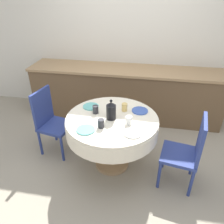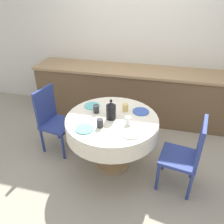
# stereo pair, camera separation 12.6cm
# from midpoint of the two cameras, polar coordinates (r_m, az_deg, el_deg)

# --- Properties ---
(ground_plane) EXTENTS (12.00, 12.00, 0.00)m
(ground_plane) POSITION_cam_midpoint_polar(r_m,az_deg,el_deg) (3.03, 1.22, -13.37)
(ground_plane) COLOR #9E937F
(wall_back) EXTENTS (7.00, 0.05, 2.60)m
(wall_back) POSITION_cam_midpoint_polar(r_m,az_deg,el_deg) (3.88, 6.89, 18.42)
(wall_back) COLOR silver
(wall_back) RESTS_ON ground_plane
(kitchen_counter) EXTENTS (3.24, 0.64, 0.89)m
(kitchen_counter) POSITION_cam_midpoint_polar(r_m,az_deg,el_deg) (3.84, 5.46, 4.87)
(kitchen_counter) COLOR brown
(kitchen_counter) RESTS_ON ground_plane
(dining_table) EXTENTS (1.11, 1.11, 0.73)m
(dining_table) POSITION_cam_midpoint_polar(r_m,az_deg,el_deg) (2.65, 1.37, -3.93)
(dining_table) COLOR tan
(dining_table) RESTS_ON ground_plane
(chair_left) EXTENTS (0.46, 0.46, 0.92)m
(chair_left) POSITION_cam_midpoint_polar(r_m,az_deg,el_deg) (2.58, 20.46, -10.12)
(chair_left) COLOR navy
(chair_left) RESTS_ON ground_plane
(chair_right) EXTENTS (0.47, 0.47, 0.92)m
(chair_right) POSITION_cam_midpoint_polar(r_m,az_deg,el_deg) (3.11, -14.08, -1.48)
(chair_right) COLOR navy
(chair_right) RESTS_ON ground_plane
(plate_near_left) EXTENTS (0.20, 0.20, 0.01)m
(plate_near_left) POSITION_cam_midpoint_polar(r_m,az_deg,el_deg) (2.39, -5.67, -4.42)
(plate_near_left) COLOR #60BCB7
(plate_near_left) RESTS_ON dining_table
(cup_near_left) EXTENTS (0.07, 0.07, 0.10)m
(cup_near_left) POSITION_cam_midpoint_polar(r_m,az_deg,el_deg) (2.39, -1.67, -2.93)
(cup_near_left) COLOR #28282D
(cup_near_left) RESTS_ON dining_table
(plate_near_right) EXTENTS (0.20, 0.20, 0.01)m
(plate_near_right) POSITION_cam_midpoint_polar(r_m,az_deg,el_deg) (2.32, 6.53, -5.65)
(plate_near_right) COLOR white
(plate_near_right) RESTS_ON dining_table
(cup_near_right) EXTENTS (0.07, 0.07, 0.10)m
(cup_near_right) POSITION_cam_midpoint_polar(r_m,az_deg,el_deg) (2.44, 5.71, -2.35)
(cup_near_right) COLOR white
(cup_near_right) RESTS_ON dining_table
(plate_far_left) EXTENTS (0.20, 0.20, 0.01)m
(plate_far_left) POSITION_cam_midpoint_polar(r_m,az_deg,el_deg) (2.82, -3.94, 1.60)
(plate_far_left) COLOR #60BCB7
(plate_far_left) RESTS_ON dining_table
(cup_far_left) EXTENTS (0.07, 0.07, 0.10)m
(cup_far_left) POSITION_cam_midpoint_polar(r_m,az_deg,el_deg) (2.66, -2.82, 0.76)
(cup_far_left) COLOR #28282D
(cup_far_left) RESTS_ON dining_table
(plate_far_right) EXTENTS (0.20, 0.20, 0.01)m
(plate_far_right) POSITION_cam_midpoint_polar(r_m,az_deg,el_deg) (2.72, 8.85, 0.11)
(plate_far_right) COLOR #3856AD
(plate_far_right) RESTS_ON dining_table
(cup_far_right) EXTENTS (0.07, 0.07, 0.10)m
(cup_far_right) POSITION_cam_midpoint_polar(r_m,az_deg,el_deg) (2.70, 4.83, 1.15)
(cup_far_right) COLOR #DBB766
(cup_far_right) RESTS_ON dining_table
(coffee_carafe) EXTENTS (0.11, 0.11, 0.25)m
(coffee_carafe) POSITION_cam_midpoint_polar(r_m,az_deg,el_deg) (2.51, 1.18, 0.34)
(coffee_carafe) COLOR black
(coffee_carafe) RESTS_ON dining_table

